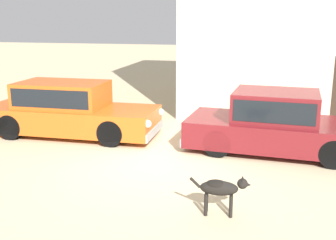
% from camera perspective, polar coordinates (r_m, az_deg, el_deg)
% --- Properties ---
extents(ground_plane, '(80.00, 80.00, 0.00)m').
position_cam_1_polar(ground_plane, '(9.30, -0.78, -5.65)').
color(ground_plane, '#CCB78E').
extents(parked_sedan_nearest, '(4.82, 1.72, 1.46)m').
position_cam_1_polar(parked_sedan_nearest, '(11.45, -13.77, 1.52)').
color(parked_sedan_nearest, '#D15619').
rests_on(parked_sedan_nearest, ground_plane).
extents(parked_sedan_second, '(4.45, 2.15, 1.47)m').
position_cam_1_polar(parked_sedan_second, '(10.06, 14.80, -0.33)').
color(parked_sedan_second, maroon).
rests_on(parked_sedan_second, ground_plane).
extents(stray_dog_spotted, '(0.99, 0.26, 0.68)m').
position_cam_1_polar(stray_dog_spotted, '(6.76, 7.39, -9.42)').
color(stray_dog_spotted, black).
rests_on(stray_dog_spotted, ground_plane).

